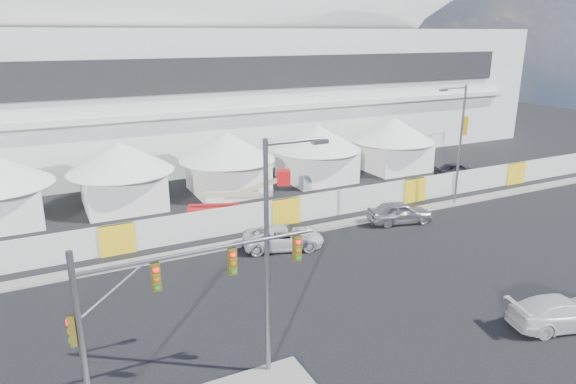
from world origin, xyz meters
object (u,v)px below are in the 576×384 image
sedan_silver (400,212)px  pickup_near (561,312)px  streetlight_median (273,244)px  pickup_curb (283,237)px  traffic_mast (142,319)px  lot_car_b (457,170)px  boom_lift (223,207)px  streetlight_curb (459,137)px

sedan_silver → pickup_near: 14.97m
sedan_silver → streetlight_median: (-15.81, -11.74, 4.95)m
pickup_curb → traffic_mast: (-11.19, -11.59, 3.22)m
lot_car_b → streetlight_median: bearing=139.1°
pickup_curb → streetlight_median: (-5.99, -11.39, 5.03)m
lot_car_b → traffic_mast: size_ratio=0.46×
pickup_curb → boom_lift: size_ratio=0.67×
pickup_curb → streetlight_median: size_ratio=0.55×
pickup_curb → lot_car_b: 24.26m
pickup_curb → streetlight_median: bearing=168.9°
pickup_near → lot_car_b: pickup_near is taller
pickup_curb → pickup_near: size_ratio=1.03×
lot_car_b → streetlight_curb: bearing=149.4°
streetlight_curb → boom_lift: (-18.33, 4.74, -4.61)m
pickup_curb → boom_lift: boom_lift is taller
pickup_curb → lot_car_b: (22.88, 8.06, -0.01)m
streetlight_median → boom_lift: size_ratio=1.23×
streetlight_curb → lot_car_b: bearing=44.2°
pickup_near → streetlight_median: 15.02m
pickup_near → lot_car_b: (15.05, 22.54, -0.03)m
sedan_silver → pickup_near: sedan_silver is taller
traffic_mast → pickup_near: bearing=-8.6°
pickup_near → streetlight_curb: 19.21m
streetlight_curb → pickup_near: bearing=-118.1°
pickup_curb → traffic_mast: traffic_mast is taller
lot_car_b → sedan_silver: bearing=135.7°
sedan_silver → lot_car_b: size_ratio=1.13×
lot_car_b → traffic_mast: traffic_mast is taller
streetlight_median → lot_car_b: bearing=34.0°
streetlight_median → boom_lift: (4.23, 18.04, -4.72)m
sedan_silver → lot_car_b: 15.16m
sedan_silver → streetlight_median: size_ratio=0.49×
traffic_mast → lot_car_b: bearing=30.0°
pickup_curb → sedan_silver: bearing=-71.3°
sedan_silver → streetlight_curb: 8.44m
pickup_near → streetlight_curb: size_ratio=0.53×
pickup_near → streetlight_curb: bearing=-13.0°
pickup_curb → pickup_near: bearing=-135.0°
pickup_near → traffic_mast: traffic_mast is taller
pickup_curb → pickup_near: (7.83, -14.48, 0.01)m
pickup_near → streetlight_curb: (8.74, 16.39, 4.90)m
pickup_near → streetlight_median: streetlight_median is taller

